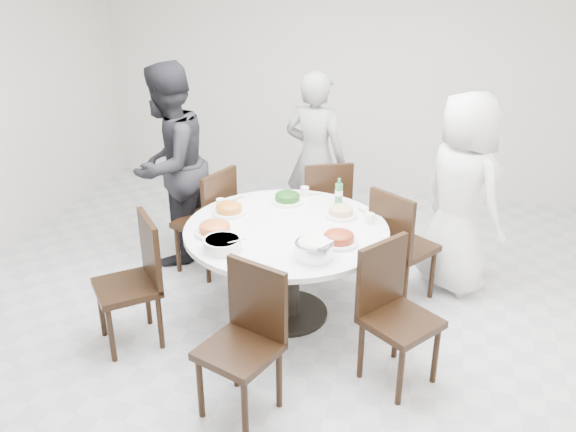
% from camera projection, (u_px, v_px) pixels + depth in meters
% --- Properties ---
extents(floor, '(6.00, 6.00, 0.01)m').
position_uv_depth(floor, '(301.00, 333.00, 4.53)').
color(floor, '#BCBDC1').
rests_on(floor, ground).
extents(wall_back, '(6.00, 0.01, 2.80)m').
position_uv_depth(wall_back, '(363.00, 68.00, 6.61)').
color(wall_back, beige).
rests_on(wall_back, ground).
extents(dining_table, '(1.50, 1.50, 0.75)m').
position_uv_depth(dining_table, '(286.00, 272.00, 4.61)').
color(dining_table, white).
rests_on(dining_table, floor).
extents(chair_ne, '(0.59, 0.59, 0.95)m').
position_uv_depth(chair_ne, '(404.00, 244.00, 4.81)').
color(chair_ne, black).
rests_on(chair_ne, floor).
extents(chair_n, '(0.56, 0.56, 0.95)m').
position_uv_depth(chair_n, '(323.00, 208.00, 5.48)').
color(chair_n, black).
rests_on(chair_n, floor).
extents(chair_nw, '(0.54, 0.54, 0.95)m').
position_uv_depth(chair_nw, '(204.00, 220.00, 5.23)').
color(chair_nw, black).
rests_on(chair_nw, floor).
extents(chair_sw, '(0.59, 0.59, 0.95)m').
position_uv_depth(chair_sw, '(126.00, 285.00, 4.25)').
color(chair_sw, black).
rests_on(chair_sw, floor).
extents(chair_s, '(0.54, 0.54, 0.95)m').
position_uv_depth(chair_s, '(239.00, 348.00, 3.59)').
color(chair_s, black).
rests_on(chair_s, floor).
extents(chair_se, '(0.59, 0.59, 0.95)m').
position_uv_depth(chair_se, '(401.00, 319.00, 3.86)').
color(chair_se, black).
rests_on(chair_se, floor).
extents(diner_right, '(0.93, 0.95, 1.65)m').
position_uv_depth(diner_right, '(461.00, 194.00, 4.84)').
color(diner_right, silver).
rests_on(diner_right, floor).
extents(diner_middle, '(0.67, 0.52, 1.64)m').
position_uv_depth(diner_middle, '(315.00, 159.00, 5.65)').
color(diner_middle, black).
rests_on(diner_middle, floor).
extents(diner_left, '(0.80, 0.96, 1.77)m').
position_uv_depth(diner_left, '(169.00, 165.00, 5.28)').
color(diner_left, black).
rests_on(diner_left, floor).
extents(dish_greens, '(0.25, 0.25, 0.07)m').
position_uv_depth(dish_greens, '(287.00, 199.00, 4.86)').
color(dish_greens, white).
rests_on(dish_greens, dining_table).
extents(dish_pale, '(0.23, 0.23, 0.06)m').
position_uv_depth(dish_pale, '(341.00, 213.00, 4.62)').
color(dish_pale, white).
rests_on(dish_pale, dining_table).
extents(dish_orange, '(0.25, 0.25, 0.07)m').
position_uv_depth(dish_orange, '(229.00, 210.00, 4.66)').
color(dish_orange, white).
rests_on(dish_orange, dining_table).
extents(dish_redbrown, '(0.27, 0.27, 0.07)m').
position_uv_depth(dish_redbrown, '(339.00, 239.00, 4.20)').
color(dish_redbrown, white).
rests_on(dish_redbrown, dining_table).
extents(dish_tofu, '(0.28, 0.28, 0.07)m').
position_uv_depth(dish_tofu, '(215.00, 229.00, 4.34)').
color(dish_tofu, white).
rests_on(dish_tofu, dining_table).
extents(rice_bowl, '(0.26, 0.26, 0.11)m').
position_uv_depth(rice_bowl, '(314.00, 250.00, 4.00)').
color(rice_bowl, silver).
rests_on(rice_bowl, dining_table).
extents(soup_bowl, '(0.26, 0.26, 0.08)m').
position_uv_depth(soup_bowl, '(222.00, 244.00, 4.11)').
color(soup_bowl, white).
rests_on(soup_bowl, dining_table).
extents(beverage_bottle, '(0.06, 0.06, 0.21)m').
position_uv_depth(beverage_bottle, '(339.00, 191.00, 4.82)').
color(beverage_bottle, '#2C6F3F').
rests_on(beverage_bottle, dining_table).
extents(tea_cups, '(0.07, 0.07, 0.08)m').
position_uv_depth(tea_cups, '(301.00, 193.00, 4.96)').
color(tea_cups, white).
rests_on(tea_cups, dining_table).
extents(chopsticks, '(0.24, 0.04, 0.01)m').
position_uv_depth(chopsticks, '(306.00, 195.00, 5.01)').
color(chopsticks, tan).
rests_on(chopsticks, dining_table).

